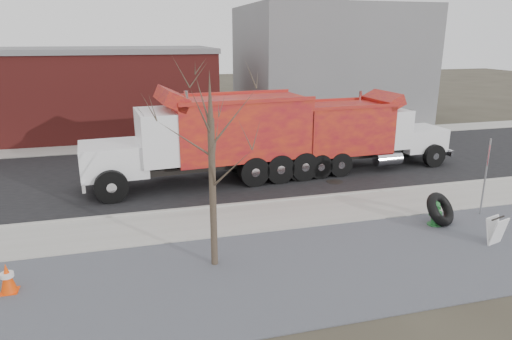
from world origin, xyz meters
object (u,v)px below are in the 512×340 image
object	(u,v)px
sandwich_board	(496,231)
dump_truck_red_a	(355,131)
stop_sign	(487,164)
dump_truck_red_b	(210,135)
fire_hydrant	(435,215)
truck_tire	(440,209)

from	to	relation	value
sandwich_board	dump_truck_red_a	size ratio (longest dim) A/B	0.10
stop_sign	sandwich_board	bearing A→B (deg)	-146.11
dump_truck_red_b	fire_hydrant	bearing A→B (deg)	128.76
fire_hydrant	stop_sign	distance (m)	2.58
sandwich_board	dump_truck_red_b	bearing A→B (deg)	114.15
stop_sign	dump_truck_red_a	bearing A→B (deg)	78.66
fire_hydrant	stop_sign	size ratio (longest dim) A/B	0.31
dump_truck_red_b	sandwich_board	bearing A→B (deg)	125.76
dump_truck_red_a	stop_sign	bearing A→B (deg)	-79.51
truck_tire	dump_truck_red_b	bearing A→B (deg)	135.21
stop_sign	dump_truck_red_a	distance (m)	6.66
sandwich_board	truck_tire	bearing A→B (deg)	91.92
stop_sign	dump_truck_red_b	xyz separation A→B (m)	(-8.32, 6.13, 0.17)
stop_sign	dump_truck_red_a	world-z (taller)	dump_truck_red_a
truck_tire	sandwich_board	world-z (taller)	truck_tire
fire_hydrant	stop_sign	world-z (taller)	stop_sign
stop_sign	dump_truck_red_b	distance (m)	10.34
sandwich_board	dump_truck_red_a	xyz separation A→B (m)	(-0.27, 8.55, 1.30)
fire_hydrant	dump_truck_red_b	bearing A→B (deg)	127.83
dump_truck_red_a	fire_hydrant	bearing A→B (deg)	-97.51
dump_truck_red_b	truck_tire	bearing A→B (deg)	130.25
stop_sign	sandwich_board	size ratio (longest dim) A/B	3.22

